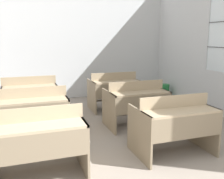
{
  "coord_description": "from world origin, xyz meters",
  "views": [
    {
      "loc": [
        -1.01,
        -1.27,
        1.62
      ],
      "look_at": [
        0.44,
        2.92,
        0.72
      ],
      "focal_mm": 42.0,
      "sensor_mm": 36.0,
      "label": 1
    }
  ],
  "objects": [
    {
      "name": "bench_front_right",
      "position": [
        0.93,
        1.71,
        0.45
      ],
      "size": [
        1.05,
        0.74,
        0.84
      ],
      "color": "#7C6C55",
      "rests_on": "ground_plane"
    },
    {
      "name": "bench_third_left",
      "position": [
        -0.88,
        4.16,
        0.45
      ],
      "size": [
        1.05,
        0.74,
        0.84
      ],
      "color": "#7B6C55",
      "rests_on": "ground_plane"
    },
    {
      "name": "bench_second_left",
      "position": [
        -0.87,
        2.94,
        0.45
      ],
      "size": [
        1.05,
        0.74,
        0.84
      ],
      "color": "#7E6F58",
      "rests_on": "ground_plane"
    },
    {
      "name": "wastepaper_bin",
      "position": [
        2.59,
        4.8,
        0.18
      ],
      "size": [
        0.26,
        0.26,
        0.37
      ],
      "color": "#1E6B33",
      "rests_on": "ground_plane"
    },
    {
      "name": "bench_front_left",
      "position": [
        -0.88,
        1.7,
        0.45
      ],
      "size": [
        1.05,
        0.74,
        0.84
      ],
      "color": "#81725B",
      "rests_on": "ground_plane"
    },
    {
      "name": "bench_second_right",
      "position": [
        0.92,
        2.95,
        0.45
      ],
      "size": [
        1.05,
        0.74,
        0.84
      ],
      "color": "#7A6A53",
      "rests_on": "ground_plane"
    },
    {
      "name": "bench_third_right",
      "position": [
        0.92,
        4.16,
        0.45
      ],
      "size": [
        1.05,
        0.74,
        0.84
      ],
      "color": "#7C6D56",
      "rests_on": "ground_plane"
    },
    {
      "name": "wall_back",
      "position": [
        0.0,
        5.64,
        1.56
      ],
      "size": [
        5.8,
        0.06,
        3.12
      ],
      "color": "silver",
      "rests_on": "ground_plane"
    }
  ]
}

